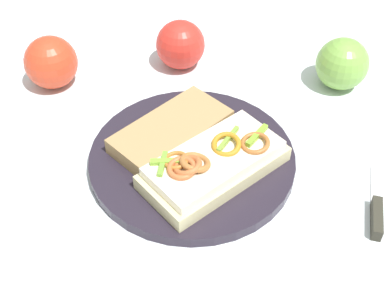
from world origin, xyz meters
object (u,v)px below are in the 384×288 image
object	(u,v)px
plate	(192,159)
apple_3	(180,45)
bread_slice_side	(171,131)
knife	(376,211)
apple_1	(51,62)
sandwich	(213,164)
apple_4	(342,64)

from	to	relation	value
plate	apple_3	world-z (taller)	apple_3
bread_slice_side	knife	bearing A→B (deg)	109.45
plate	apple_3	bearing A→B (deg)	16.36
bread_slice_side	apple_3	xyz separation A→B (m)	(0.19, 0.03, 0.01)
plate	apple_1	xyz separation A→B (m)	(0.13, 0.25, 0.03)
sandwich	bread_slice_side	bearing A→B (deg)	-90.86
plate	knife	distance (m)	0.24
apple_4	knife	distance (m)	0.26
sandwich	apple_1	distance (m)	0.32
bread_slice_side	apple_1	world-z (taller)	apple_1
apple_3	apple_4	distance (m)	0.26
plate	apple_3	distance (m)	0.23
apple_1	apple_4	distance (m)	0.45
apple_3	knife	xyz separation A→B (m)	(-0.26, -0.30, -0.03)
apple_3	apple_4	bearing A→B (deg)	-90.52
bread_slice_side	apple_4	size ratio (longest dim) A/B	2.04
knife	sandwich	bearing A→B (deg)	87.93
bread_slice_side	apple_1	distance (m)	0.24
sandwich	bread_slice_side	xyz separation A→B (m)	(0.06, 0.07, -0.01)
apple_1	sandwich	bearing A→B (deg)	-119.13
apple_1	plate	bearing A→B (deg)	-117.38
bread_slice_side	apple_4	world-z (taller)	apple_4
bread_slice_side	apple_4	distance (m)	0.29
plate	apple_4	xyz separation A→B (m)	(0.22, -0.19, 0.03)
plate	sandwich	bearing A→B (deg)	-130.35
apple_1	knife	distance (m)	0.52
apple_3	sandwich	bearing A→B (deg)	-158.44
plate	bread_slice_side	bearing A→B (deg)	51.39
apple_3	apple_4	xyz separation A→B (m)	(-0.00, -0.26, 0.00)
knife	apple_4	bearing A→B (deg)	12.24
bread_slice_side	knife	xyz separation A→B (m)	(-0.07, -0.27, -0.02)
plate	apple_1	bearing A→B (deg)	62.62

